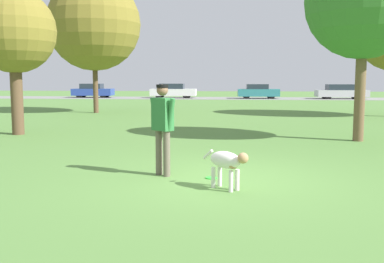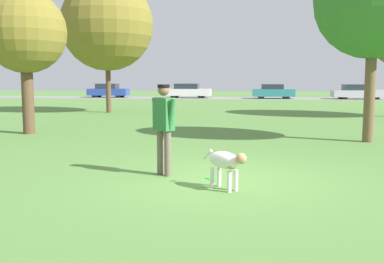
{
  "view_description": "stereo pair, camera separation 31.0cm",
  "coord_description": "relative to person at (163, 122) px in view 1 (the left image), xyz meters",
  "views": [
    {
      "loc": [
        0.41,
        -8.07,
        1.81
      ],
      "look_at": [
        -0.4,
        -0.29,
        0.9
      ],
      "focal_mm": 42.0,
      "sensor_mm": 36.0,
      "label": 1
    },
    {
      "loc": [
        0.72,
        -8.03,
        1.81
      ],
      "look_at": [
        -0.4,
        -0.29,
        0.9
      ],
      "focal_mm": 42.0,
      "sensor_mm": 36.0,
      "label": 2
    }
  ],
  "objects": [
    {
      "name": "ground_plane",
      "position": [
        1.01,
        -0.18,
        -1.02
      ],
      "size": [
        120.0,
        120.0,
        0.0
      ],
      "primitive_type": "plane",
      "color": "#56843D"
    },
    {
      "name": "far_road_strip",
      "position": [
        1.01,
        34.62,
        -1.01
      ],
      "size": [
        120.0,
        6.0,
        0.01
      ],
      "color": "gray",
      "rests_on": "ground_plane"
    },
    {
      "name": "person",
      "position": [
        0.0,
        0.0,
        0.0
      ],
      "size": [
        0.57,
        0.49,
        1.72
      ],
      "rotation": [
        0.0,
        0.0,
        -0.69
      ],
      "color": "#665B4C",
      "rests_on": "ground_plane"
    },
    {
      "name": "dog",
      "position": [
        1.24,
        -0.97,
        -0.56
      ],
      "size": [
        0.81,
        0.72,
        0.66
      ],
      "rotation": [
        0.0,
        0.0,
        5.57
      ],
      "color": "silver",
      "rests_on": "ground_plane"
    },
    {
      "name": "frisbee",
      "position": [
        0.93,
        -0.16,
        -1.01
      ],
      "size": [
        0.22,
        0.22,
        0.02
      ],
      "color": "#33D838",
      "rests_on": "ground_plane"
    },
    {
      "name": "tree_near_right",
      "position": [
        4.92,
        5.31,
        3.01
      ],
      "size": [
        3.35,
        3.35,
        5.72
      ],
      "color": "brown",
      "rests_on": "ground_plane"
    },
    {
      "name": "tree_far_left",
      "position": [
        -6.3,
        15.38,
        3.7
      ],
      "size": [
        4.94,
        4.94,
        7.19
      ],
      "color": "brown",
      "rests_on": "ground_plane"
    },
    {
      "name": "tree_near_left",
      "position": [
        -5.82,
        5.77,
        2.29
      ],
      "size": [
        2.69,
        2.69,
        4.69
      ],
      "color": "brown",
      "rests_on": "ground_plane"
    },
    {
      "name": "parked_car_blue",
      "position": [
        -13.0,
        34.98,
        -0.35
      ],
      "size": [
        4.01,
        1.98,
        1.37
      ],
      "rotation": [
        0.0,
        0.0,
        0.05
      ],
      "color": "#284293",
      "rests_on": "ground_plane"
    },
    {
      "name": "parked_car_white",
      "position": [
        -4.92,
        34.7,
        -0.33
      ],
      "size": [
        4.37,
        1.8,
        1.39
      ],
      "rotation": [
        0.0,
        0.0,
        0.01
      ],
      "color": "white",
      "rests_on": "ground_plane"
    },
    {
      "name": "parked_car_teal",
      "position": [
        3.17,
        34.31,
        -0.35
      ],
      "size": [
        3.89,
        1.95,
        1.35
      ],
      "rotation": [
        0.0,
        0.0,
        0.05
      ],
      "color": "teal",
      "rests_on": "ground_plane"
    },
    {
      "name": "parked_car_silver",
      "position": [
        10.74,
        34.34,
        -0.36
      ],
      "size": [
        4.66,
        2.05,
        1.35
      ],
      "rotation": [
        0.0,
        0.0,
        0.05
      ],
      "color": "#B7B7BC",
      "rests_on": "ground_plane"
    }
  ]
}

